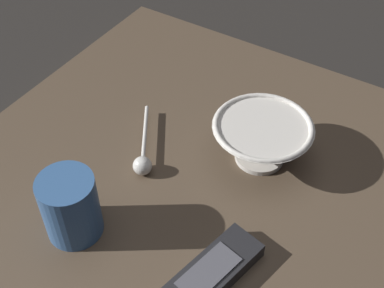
{
  "coord_description": "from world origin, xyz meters",
  "views": [
    {
      "loc": [
        -0.28,
        0.45,
        0.6
      ],
      "look_at": [
        0.0,
        -0.01,
        0.06
      ],
      "focal_mm": 48.42,
      "sensor_mm": 36.0,
      "label": 1
    }
  ],
  "objects": [
    {
      "name": "ground_plane",
      "position": [
        0.0,
        0.0,
        0.0
      ],
      "size": [
        6.0,
        6.0,
        0.0
      ],
      "primitive_type": "plane",
      "color": "black"
    },
    {
      "name": "table",
      "position": [
        0.0,
        0.0,
        0.02
      ],
      "size": [
        0.63,
        0.62,
        0.04
      ],
      "color": "#4C3D2D",
      "rests_on": "ground"
    },
    {
      "name": "cereal_bowl",
      "position": [
        -0.09,
        -0.05,
        0.08
      ],
      "size": [
        0.14,
        0.14,
        0.07
      ],
      "color": "beige",
      "rests_on": "table"
    },
    {
      "name": "coffee_mug",
      "position": [
        0.06,
        0.19,
        0.09
      ],
      "size": [
        0.07,
        0.07,
        0.09
      ],
      "color": "#33598C",
      "rests_on": "table"
    },
    {
      "name": "teaspoon",
      "position": [
        0.05,
        0.05,
        0.05
      ],
      "size": [
        0.08,
        0.12,
        0.03
      ],
      "color": "silver",
      "rests_on": "table"
    }
  ]
}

